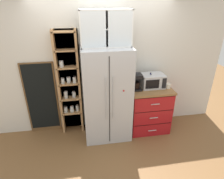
{
  "coord_description": "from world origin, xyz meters",
  "views": [
    {
      "loc": [
        -0.43,
        -3.13,
        2.48
      ],
      "look_at": [
        0.1,
        0.01,
        0.97
      ],
      "focal_mm": 30.78,
      "sensor_mm": 36.0,
      "label": 1
    }
  ],
  "objects": [
    {
      "name": "chalkboard_menu",
      "position": [
        -1.23,
        0.33,
        0.73
      ],
      "size": [
        0.6,
        0.04,
        1.46
      ],
      "color": "brown",
      "rests_on": "ground"
    },
    {
      "name": "pantry_shelf_column",
      "position": [
        -0.68,
        0.3,
        1.02
      ],
      "size": [
        0.46,
        0.24,
        2.03
      ],
      "color": "brown",
      "rests_on": "ground"
    },
    {
      "name": "mug_cream",
      "position": [
        1.19,
        -0.01,
        0.97
      ],
      "size": [
        0.12,
        0.09,
        0.09
      ],
      "color": "silver",
      "rests_on": "counter_cabinet"
    },
    {
      "name": "counter_cabinet",
      "position": [
        0.86,
        0.05,
        0.46
      ],
      "size": [
        0.81,
        0.63,
        0.93
      ],
      "color": "#A8161C",
      "rests_on": "ground"
    },
    {
      "name": "bottle_clear",
      "position": [
        0.86,
        0.09,
        1.04
      ],
      "size": [
        0.06,
        0.06,
        0.27
      ],
      "color": "silver",
      "rests_on": "counter_cabinet"
    },
    {
      "name": "coffee_maker",
      "position": [
        0.57,
        0.06,
        1.08
      ],
      "size": [
        0.17,
        0.2,
        0.31
      ],
      "color": "black",
      "rests_on": "counter_cabinet"
    },
    {
      "name": "microwave",
      "position": [
        0.91,
        0.1,
        1.06
      ],
      "size": [
        0.44,
        0.33,
        0.26
      ],
      "color": "#B7BABF",
      "rests_on": "counter_cabinet"
    },
    {
      "name": "bottle_cobalt",
      "position": [
        0.86,
        0.11,
        1.06
      ],
      "size": [
        0.06,
        0.06,
        0.29
      ],
      "color": "navy",
      "rests_on": "counter_cabinet"
    },
    {
      "name": "refrigerator",
      "position": [
        0.0,
        0.01,
        0.88
      ],
      "size": [
        0.86,
        0.7,
        1.77
      ],
      "color": "#B7BABF",
      "rests_on": "ground"
    },
    {
      "name": "mug_red",
      "position": [
        0.86,
        0.01,
        0.97
      ],
      "size": [
        0.12,
        0.08,
        0.09
      ],
      "color": "red",
      "rests_on": "counter_cabinet"
    },
    {
      "name": "wall_back_cream",
      "position": [
        0.0,
        0.4,
        1.27
      ],
      "size": [
        4.85,
        0.1,
        2.55
      ],
      "primitive_type": "cube",
      "color": "silver",
      "rests_on": "ground"
    },
    {
      "name": "upper_cabinet",
      "position": [
        0.0,
        0.06,
        2.05
      ],
      "size": [
        0.83,
        0.32,
        0.58
      ],
      "color": "silver",
      "rests_on": "refrigerator"
    },
    {
      "name": "ground_plane",
      "position": [
        0.0,
        0.0,
        0.0
      ],
      "size": [
        10.54,
        10.54,
        0.0
      ],
      "primitive_type": "plane",
      "color": "brown"
    }
  ]
}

